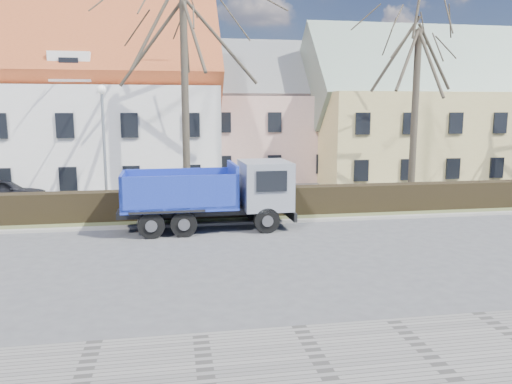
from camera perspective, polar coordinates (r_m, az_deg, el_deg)
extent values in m
plane|color=#454547|center=(17.27, -0.15, -7.12)|extent=(120.00, 120.00, 0.00)
cube|color=gray|center=(21.66, -2.17, -3.56)|extent=(80.00, 0.30, 0.12)
cube|color=#4E5731|center=(23.21, -2.69, -2.71)|extent=(80.00, 3.00, 0.10)
cube|color=black|center=(22.90, -2.64, -1.34)|extent=(60.00, 0.90, 1.30)
imported|color=black|center=(28.97, -26.93, 0.08)|extent=(4.44, 2.07, 1.47)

